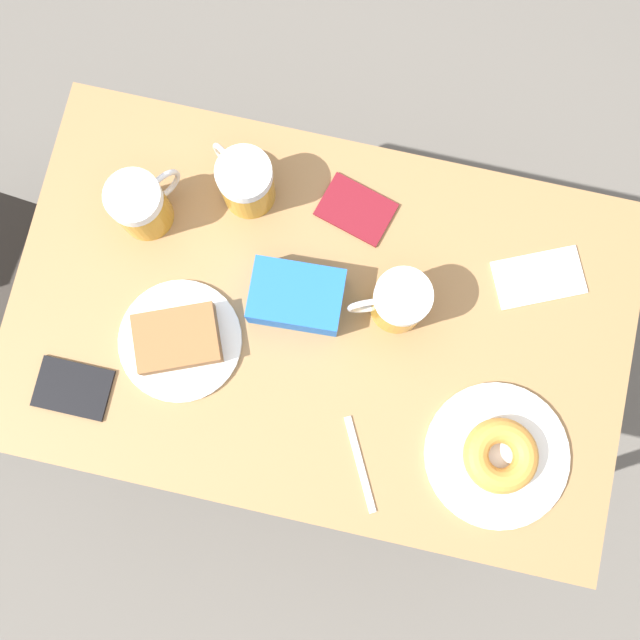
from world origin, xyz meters
TOP-DOWN VIEW (x-y plane):
  - ground_plane at (0.00, 0.00)m, footprint 8.00×8.00m
  - table at (0.00, 0.00)m, footprint 0.67×1.08m
  - plate_with_cake at (-0.09, 0.23)m, footprint 0.21×0.21m
  - plate_with_donut at (-0.16, -0.34)m, footprint 0.24×0.24m
  - beer_mug_left at (0.20, 0.17)m, footprint 0.10×0.12m
  - beer_mug_center at (0.12, 0.34)m, footprint 0.12×0.10m
  - beer_mug_right at (0.05, -0.12)m, footprint 0.09×0.13m
  - napkin_folded at (0.16, -0.36)m, footprint 0.14×0.18m
  - fork at (-0.22, -0.12)m, footprint 0.15×0.09m
  - passport_near_edge at (-0.20, 0.39)m, footprint 0.09×0.13m
  - passport_far_edge at (0.21, -0.02)m, footprint 0.12×0.15m
  - blue_pouch at (0.03, 0.05)m, footprint 0.11×0.16m

SIDE VIEW (x-z plane):
  - ground_plane at x=0.00m, z-range 0.00..0.00m
  - table at x=0.00m, z-range 0.31..1.07m
  - fork at x=-0.22m, z-range 0.76..0.77m
  - napkin_folded at x=0.16m, z-range 0.76..0.77m
  - passport_near_edge at x=-0.20m, z-range 0.76..0.77m
  - passport_far_edge at x=0.21m, z-range 0.76..0.77m
  - plate_with_donut at x=-0.16m, z-range 0.75..0.81m
  - plate_with_cake at x=-0.09m, z-range 0.76..0.81m
  - blue_pouch at x=0.03m, z-range 0.76..0.83m
  - beer_mug_left at x=0.20m, z-range 0.76..0.88m
  - beer_mug_center at x=0.12m, z-range 0.76..0.88m
  - beer_mug_right at x=0.05m, z-range 0.76..0.88m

